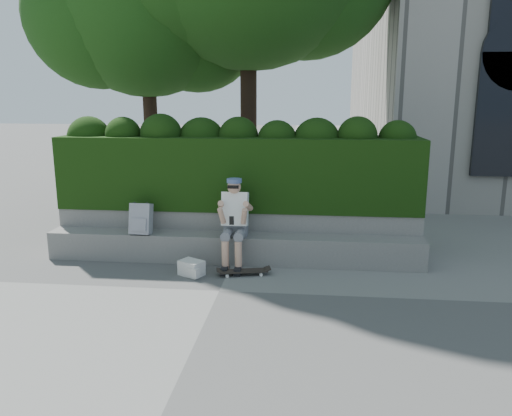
# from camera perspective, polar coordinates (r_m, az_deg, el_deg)

# --- Properties ---
(ground) EXTENTS (80.00, 80.00, 0.00)m
(ground) POSITION_cam_1_polar(r_m,az_deg,el_deg) (6.94, -4.22, -9.42)
(ground) COLOR slate
(ground) RESTS_ON ground
(bench_ledge) EXTENTS (6.00, 0.45, 0.45)m
(bench_ledge) POSITION_cam_1_polar(r_m,az_deg,el_deg) (8.02, -2.66, -4.60)
(bench_ledge) COLOR gray
(bench_ledge) RESTS_ON ground
(planter_wall) EXTENTS (6.00, 0.50, 0.75)m
(planter_wall) POSITION_cam_1_polar(r_m,az_deg,el_deg) (8.43, -2.19, -2.68)
(planter_wall) COLOR gray
(planter_wall) RESTS_ON ground
(hedge) EXTENTS (6.00, 1.00, 1.20)m
(hedge) POSITION_cam_1_polar(r_m,az_deg,el_deg) (8.45, -2.02, 4.12)
(hedge) COLOR black
(hedge) RESTS_ON planter_wall
(person) EXTENTS (0.40, 0.76, 1.38)m
(person) POSITION_cam_1_polar(r_m,az_deg,el_deg) (7.70, -2.47, -1.27)
(person) COLOR slate
(person) RESTS_ON ground
(skateboard) EXTENTS (0.74, 0.34, 0.08)m
(skateboard) POSITION_cam_1_polar(r_m,az_deg,el_deg) (7.47, -1.42, -7.24)
(skateboard) COLOR black
(skateboard) RESTS_ON ground
(backpack_plaid) EXTENTS (0.35, 0.20, 0.49)m
(backpack_plaid) POSITION_cam_1_polar(r_m,az_deg,el_deg) (8.15, -13.01, -1.21)
(backpack_plaid) COLOR #B9B9BE
(backpack_plaid) RESTS_ON bench_ledge
(backpack_ground) EXTENTS (0.42, 0.38, 0.22)m
(backpack_ground) POSITION_cam_1_polar(r_m,az_deg,el_deg) (7.52, -7.38, -6.80)
(backpack_ground) COLOR beige
(backpack_ground) RESTS_ON ground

